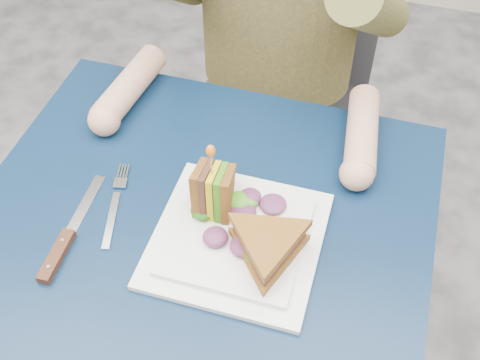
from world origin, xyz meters
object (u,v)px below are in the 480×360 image
(chair, at_px, (284,74))
(plate, at_px, (237,238))
(knife, at_px, (62,246))
(table, at_px, (192,268))
(sandwich_upright, at_px, (213,191))
(sandwich_flat, at_px, (268,246))
(fork, at_px, (115,206))

(chair, relative_size, plate, 3.58)
(chair, distance_m, knife, 0.80)
(table, relative_size, chair, 0.81)
(knife, bearing_deg, chair, 76.13)
(sandwich_upright, bearing_deg, plate, -40.20)
(chair, bearing_deg, plate, -83.66)
(plate, bearing_deg, table, -165.76)
(sandwich_flat, bearing_deg, fork, 172.80)
(table, bearing_deg, fork, 168.91)
(chair, relative_size, fork, 5.24)
(knife, bearing_deg, plate, 19.02)
(sandwich_flat, bearing_deg, chair, 100.61)
(table, xyz_separation_m, chair, (0.00, 0.68, -0.11))
(plate, height_order, sandwich_flat, sandwich_flat)
(sandwich_flat, height_order, sandwich_upright, sandwich_upright)
(chair, bearing_deg, fork, -102.23)
(chair, xyz_separation_m, sandwich_upright, (0.02, -0.62, 0.24))
(sandwich_flat, height_order, knife, sandwich_flat)
(table, distance_m, knife, 0.22)
(table, relative_size, knife, 3.39)
(sandwich_flat, distance_m, sandwich_upright, 0.13)
(fork, bearing_deg, sandwich_flat, -7.20)
(table, height_order, plate, plate)
(fork, xyz_separation_m, knife, (-0.04, -0.10, 0.00))
(table, xyz_separation_m, sandwich_flat, (0.13, -0.01, 0.12))
(sandwich_flat, distance_m, fork, 0.27)
(chair, relative_size, sandwich_flat, 4.48)
(knife, bearing_deg, table, 20.85)
(sandwich_upright, height_order, fork, sandwich_upright)
(chair, bearing_deg, table, -90.00)
(table, bearing_deg, chair, 90.00)
(sandwich_flat, bearing_deg, knife, -168.44)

